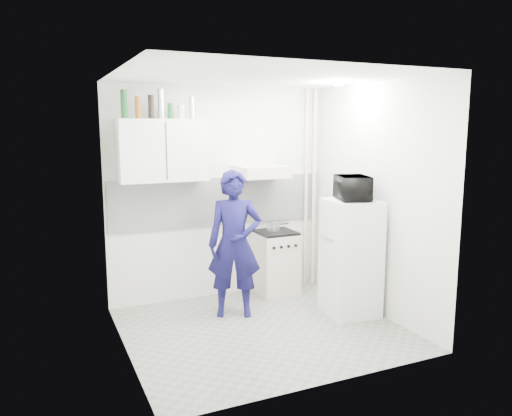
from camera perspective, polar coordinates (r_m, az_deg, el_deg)
name	(u,v)px	position (r m, az deg, el deg)	size (l,w,h in m)	color
floor	(262,329)	(5.42, 0.73, -13.67)	(2.80, 2.80, 0.00)	gray
ceiling	(263,76)	(5.02, 0.79, 14.83)	(2.80, 2.80, 0.00)	white
wall_back	(220,193)	(6.20, -4.13, 1.71)	(2.80, 2.80, 0.00)	silver
wall_left	(122,218)	(4.65, -15.07, -1.13)	(2.60, 2.60, 0.00)	silver
wall_right	(375,200)	(5.79, 13.43, 0.93)	(2.60, 2.60, 0.00)	silver
person	(235,244)	(5.57, -2.46, -4.13)	(0.60, 0.39, 1.65)	#110F3C
stove	(276,263)	(6.42, 2.26, -6.32)	(0.49, 0.49, 0.78)	beige
fridge	(351,258)	(5.74, 10.77, -5.59)	(0.55, 0.55, 1.32)	white
stove_top	(276,232)	(6.32, 2.28, -2.79)	(0.47, 0.47, 0.03)	black
saucepan	(273,227)	(6.34, 1.97, -2.19)	(0.17, 0.17, 0.09)	silver
microwave	(353,188)	(5.59, 11.02, 2.27)	(0.33, 0.48, 0.27)	black
bottle_a	(124,104)	(5.69, -14.86, 11.40)	(0.07, 0.07, 0.31)	#144C1E
bottle_b	(138,108)	(5.71, -13.34, 11.11)	(0.06, 0.06, 0.24)	brown
bottle_c	(151,107)	(5.74, -11.91, 11.24)	(0.06, 0.06, 0.26)	black
bottle_d	(161,104)	(5.77, -10.80, 11.59)	(0.07, 0.07, 0.33)	silver
canister_a	(171,111)	(5.79, -9.73, 10.87)	(0.07, 0.07, 0.18)	#144C1E
canister_b	(181,112)	(5.82, -8.58, 10.77)	(0.08, 0.08, 0.15)	#B2B7BC
bottle_e	(192,108)	(5.86, -7.35, 11.27)	(0.06, 0.06, 0.25)	silver
upper_cabinet	(163,150)	(5.77, -10.64, 6.49)	(1.00, 0.35, 0.70)	white
range_hood	(261,172)	(6.11, 0.63, 4.17)	(0.60, 0.50, 0.14)	beige
backsplash	(221,201)	(6.20, -4.07, 0.78)	(2.74, 0.03, 0.60)	white
pipe_a	(314,189)	(6.69, 6.63, 2.23)	(0.05, 0.05, 2.60)	beige
pipe_b	(306,189)	(6.63, 5.74, 2.18)	(0.04, 0.04, 2.60)	beige
ceiling_spot_fixture	(338,84)	(5.68, 9.36, 13.76)	(0.10, 0.10, 0.02)	white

